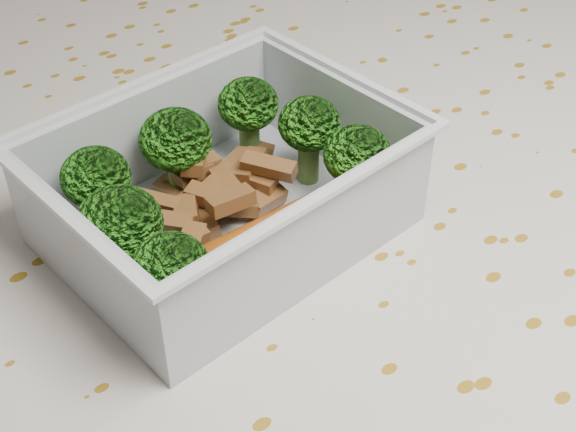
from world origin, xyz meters
TOP-DOWN VIEW (x-y plane):
  - dining_table at (0.00, 0.00)m, footprint 1.40×0.90m
  - tablecloth at (0.00, 0.00)m, footprint 1.46×0.96m
  - lunch_container at (-0.01, 0.04)m, footprint 0.20×0.16m
  - broccoli_florets at (-0.02, 0.04)m, footprint 0.17×0.13m
  - meat_pile at (-0.01, 0.05)m, footprint 0.13×0.08m
  - sausage at (-0.00, -0.00)m, footprint 0.17×0.03m

SIDE VIEW (x-z plane):
  - dining_table at x=0.00m, z-range 0.29..1.04m
  - tablecloth at x=0.00m, z-range 0.62..0.81m
  - meat_pile at x=-0.01m, z-range 0.76..0.79m
  - lunch_container at x=-0.01m, z-range 0.75..0.81m
  - sausage at x=0.00m, z-range 0.77..0.79m
  - broccoli_florets at x=-0.02m, z-range 0.77..0.83m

